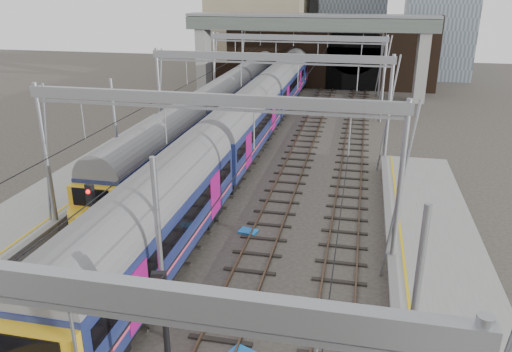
% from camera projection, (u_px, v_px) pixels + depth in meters
% --- Properties ---
extents(tracks, '(14.40, 80.00, 0.22)m').
position_uv_depth(tracks, '(247.00, 199.00, 30.20)').
color(tracks, '#4C3828').
rests_on(tracks, ground).
extents(overhead_line, '(16.80, 80.00, 8.00)m').
position_uv_depth(overhead_line, '(268.00, 73.00, 33.80)').
color(overhead_line, gray).
rests_on(overhead_line, ground).
extents(retaining_wall, '(28.00, 2.75, 9.00)m').
position_uv_depth(retaining_wall, '(325.00, 53.00, 62.14)').
color(retaining_wall, black).
rests_on(retaining_wall, ground).
extents(overbridge, '(28.00, 3.00, 9.25)m').
position_uv_depth(overbridge, '(309.00, 33.00, 55.96)').
color(overbridge, gray).
rests_on(overbridge, ground).
extents(train_main, '(2.90, 67.06, 4.96)m').
position_uv_depth(train_main, '(265.00, 101.00, 44.22)').
color(train_main, black).
rests_on(train_main, ground).
extents(train_second, '(2.58, 59.62, 4.51)m').
position_uv_depth(train_second, '(240.00, 88.00, 51.26)').
color(train_second, black).
rests_on(train_second, ground).
extents(signal_near_left, '(0.39, 0.47, 4.97)m').
position_uv_depth(signal_near_left, '(96.00, 226.00, 19.84)').
color(signal_near_left, black).
rests_on(signal_near_left, ground).
extents(signal_near_centre, '(0.41, 0.48, 5.32)m').
position_uv_depth(signal_near_centre, '(165.00, 335.00, 13.37)').
color(signal_near_centre, black).
rests_on(signal_near_centre, ground).
extents(equip_cover_b, '(1.04, 0.83, 0.11)m').
position_uv_depth(equip_cover_b, '(248.00, 231.00, 26.13)').
color(equip_cover_b, blue).
rests_on(equip_cover_b, ground).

